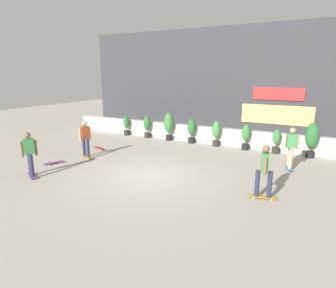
{
  "coord_description": "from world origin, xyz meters",
  "views": [
    {
      "loc": [
        5.59,
        -8.73,
        3.76
      ],
      "look_at": [
        0.0,
        1.5,
        0.9
      ],
      "focal_mm": 31.07,
      "sensor_mm": 36.0,
      "label": 1
    }
  ],
  "objects": [
    {
      "name": "ground_plane",
      "position": [
        0.0,
        0.0,
        0.0
      ],
      "size": [
        48.0,
        48.0,
        0.0
      ],
      "primitive_type": "plane",
      "color": "#A8A093"
    },
    {
      "name": "planter_wall",
      "position": [
        0.0,
        6.0,
        0.45
      ],
      "size": [
        18.0,
        0.4,
        0.9
      ],
      "primitive_type": "cube",
      "color": "beige",
      "rests_on": "ground"
    },
    {
      "name": "building_backdrop",
      "position": [
        0.0,
        10.0,
        3.25
      ],
      "size": [
        20.0,
        2.08,
        6.5
      ],
      "color": "#38383D",
      "rests_on": "ground"
    },
    {
      "name": "potted_plant_0",
      "position": [
        -5.14,
        5.55,
        0.64
      ],
      "size": [
        0.37,
        0.37,
        1.2
      ],
      "color": "#2D2823",
      "rests_on": "ground"
    },
    {
      "name": "potted_plant_1",
      "position": [
        -3.62,
        5.55,
        0.73
      ],
      "size": [
        0.42,
        0.42,
        1.31
      ],
      "color": "#2D2823",
      "rests_on": "ground"
    },
    {
      "name": "potted_plant_2",
      "position": [
        -2.16,
        5.55,
        0.93
      ],
      "size": [
        0.56,
        0.56,
        1.59
      ],
      "color": "black",
      "rests_on": "ground"
    },
    {
      "name": "potted_plant_3",
      "position": [
        -0.75,
        5.55,
        0.76
      ],
      "size": [
        0.44,
        0.44,
        1.34
      ],
      "color": "black",
      "rests_on": "ground"
    },
    {
      "name": "potted_plant_4",
      "position": [
        0.67,
        5.55,
        0.75
      ],
      "size": [
        0.43,
        0.43,
        1.33
      ],
      "color": "#2D2823",
      "rests_on": "ground"
    },
    {
      "name": "potted_plant_5",
      "position": [
        2.21,
        5.55,
        0.71
      ],
      "size": [
        0.41,
        0.41,
        1.28
      ],
      "color": "black",
      "rests_on": "ground"
    },
    {
      "name": "potted_plant_6",
      "position": [
        3.67,
        5.55,
        0.61
      ],
      "size": [
        0.36,
        0.36,
        1.18
      ],
      "color": "#2D2823",
      "rests_on": "ground"
    },
    {
      "name": "potted_plant_7",
      "position": [
        5.16,
        5.55,
        0.95
      ],
      "size": [
        0.57,
        0.57,
        1.61
      ],
      "color": "black",
      "rests_on": "ground"
    },
    {
      "name": "skater_foreground",
      "position": [
        -3.76,
        0.64,
        0.94
      ],
      "size": [
        0.82,
        0.54,
        1.7
      ],
      "color": "#BF8C26",
      "rests_on": "ground"
    },
    {
      "name": "skater_by_wall_right",
      "position": [
        4.17,
        -0.09,
        0.94
      ],
      "size": [
        0.82,
        0.55,
        1.7
      ],
      "color": "#BF8C26",
      "rests_on": "ground"
    },
    {
      "name": "skater_by_wall_left",
      "position": [
        4.54,
        3.31,
        0.94
      ],
      "size": [
        0.54,
        0.82,
        1.7
      ],
      "color": "#266699",
      "rests_on": "ground"
    },
    {
      "name": "skater_far_right",
      "position": [
        -3.73,
        -2.21,
        0.94
      ],
      "size": [
        0.8,
        0.55,
        1.7
      ],
      "color": "#72338C",
      "rests_on": "ground"
    },
    {
      "name": "skateboard_near_camera",
      "position": [
        -4.32,
        2.09,
        0.06
      ],
      "size": [
        0.82,
        0.43,
        0.08
      ],
      "color": "maroon",
      "rests_on": "ground"
    },
    {
      "name": "skateboard_aside",
      "position": [
        -4.3,
        -0.73,
        0.06
      ],
      "size": [
        0.51,
        0.81,
        0.08
      ],
      "color": "#72338C",
      "rests_on": "ground"
    }
  ]
}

